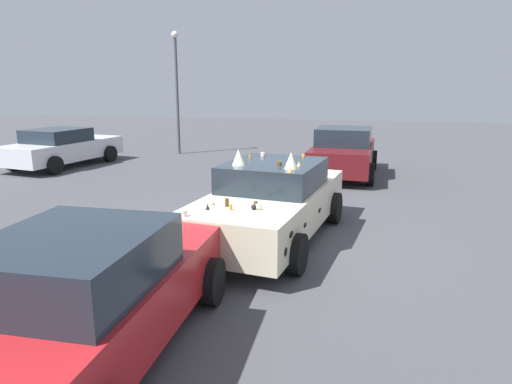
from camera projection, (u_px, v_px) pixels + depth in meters
name	position (u px, v px, depth m)	size (l,w,h in m)	color
ground_plane	(271.00, 238.00, 8.83)	(60.00, 60.00, 0.00)	#47474C
art_car_decorated	(272.00, 201.00, 8.68)	(4.85, 2.48, 1.75)	beige
parked_sedan_row_back_center	(90.00, 296.00, 4.83)	(4.55, 2.06, 1.48)	red
parked_sedan_far_right	(343.00, 152.00, 14.71)	(4.39, 2.16, 1.54)	#5B1419
parked_sedan_far_left	(62.00, 147.00, 16.40)	(4.59, 2.54, 1.35)	silver
lot_lamp_post	(177.00, 82.00, 18.84)	(0.28, 0.28, 4.94)	#4C4C51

